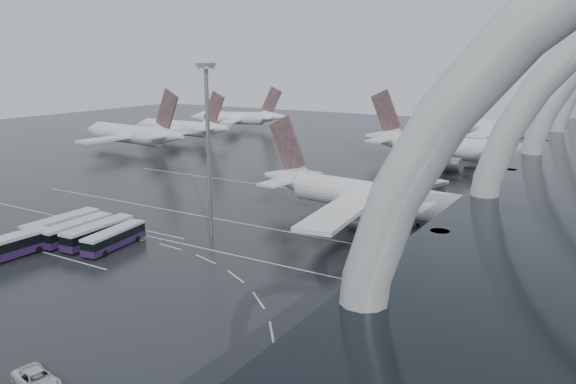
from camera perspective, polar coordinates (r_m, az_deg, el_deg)
The scene contains 24 objects.
ground at distance 86.91m, azimuth -5.54°, elevation -5.83°, with size 420.00×420.00×0.00m, color black.
lane_marking_near at distance 85.41m, azimuth -6.35°, elevation -6.20°, with size 120.00×0.25×0.01m, color silver.
lane_marking_mid at distance 96.26m, azimuth -1.26°, elevation -3.84°, with size 120.00×0.25×0.01m, color silver.
lane_marking_far at distance 119.94m, azimuth 5.96°, elevation -0.43°, with size 120.00×0.25×0.01m, color silver.
bus_bay_line_south at distance 93.13m, azimuth -23.65°, elevation -5.61°, with size 28.00×0.25×0.01m, color silver.
bus_bay_line_north at distance 102.52m, azimuth -16.37°, elevation -3.32°, with size 28.00×0.25×0.01m, color silver.
airliner_main at distance 100.36m, azimuth 9.04°, elevation -0.64°, with size 52.81×46.07×17.87m.
airliner_gate_b at distance 155.90m, azimuth 16.81°, elevation 4.17°, with size 57.99×51.76×20.13m.
airliner_gate_c at distance 206.68m, azimuth 20.84°, elevation 5.93°, with size 53.01×48.12×19.01m.
jet_remote_west at distance 184.04m, azimuth -15.40°, elevation 5.64°, with size 46.09×37.15×20.07m.
jet_remote_mid at distance 202.02m, azimuth -10.73°, elevation 6.39°, with size 41.31×33.24×18.05m.
jet_remote_far at distance 234.38m, azimuth -5.01°, elevation 7.48°, with size 39.29×32.00×17.58m.
bus_row_near_a at distance 99.32m, azimuth -21.99°, elevation -3.20°, with size 3.55×13.61×3.33m.
bus_row_near_b at distance 96.46m, azimuth -20.64°, elevation -3.63°, with size 3.46×12.83×3.13m.
bus_row_near_c at distance 93.86m, azimuth -18.73°, elevation -3.92°, with size 3.62×13.06×3.18m.
bus_row_near_d at distance 90.85m, azimuth -17.23°, elevation -4.45°, with size 4.43×12.26×2.95m.
bus_row_far_a at distance 91.43m, azimuth -26.82°, elevation -5.08°, with size 3.41×13.56×3.33m.
van_curve_a at distance 57.08m, azimuth -24.14°, elevation -16.99°, with size 2.58×5.59×1.55m, color silver.
floodlight_mast at distance 90.22m, azimuth -8.15°, elevation 6.27°, with size 2.14×2.14×27.89m.
gse_cart_belly_a at distance 95.97m, azimuth 14.99°, elevation -4.04°, with size 1.92×1.13×1.05m, color gold.
gse_cart_belly_b at distance 101.22m, azimuth 13.18°, elevation -2.97°, with size 2.31×1.36×1.26m, color slate.
gse_cart_belly_c at distance 99.01m, azimuth 6.97°, elevation -3.07°, with size 2.28×1.35×1.24m, color gold.
gse_cart_belly_d at distance 98.30m, azimuth 15.56°, elevation -3.62°, with size 2.16×1.28×1.18m, color slate.
gse_cart_belly_e at distance 110.23m, azimuth 13.03°, elevation -1.64°, with size 2.10×1.24×1.15m, color gold.
Camera 1 is at (49.60, -65.40, 28.56)m, focal length 35.00 mm.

